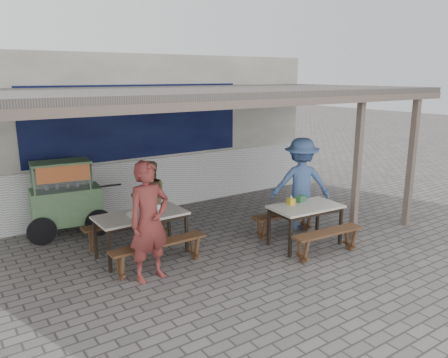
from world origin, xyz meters
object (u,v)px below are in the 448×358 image
at_px(donation_box, 301,199).
at_px(condiment_jar, 158,207).
at_px(table_left, 141,218).
at_px(condiment_bowl, 132,215).
at_px(bench_right_street, 328,238).
at_px(bench_right_wall, 285,218).
at_px(bench_left_wall, 127,226).
at_px(bench_left_street, 159,249).
at_px(patron_right_table, 301,183).
at_px(tissue_box, 291,202).
at_px(patron_wall_side, 149,198).
at_px(patron_street_side, 149,222).
at_px(table_right, 306,210).
at_px(vendor_cart, 65,195).

height_order(donation_box, condiment_jar, donation_box).
distance_m(table_left, condiment_bowl, 0.19).
height_order(bench_right_street, bench_right_wall, same).
distance_m(bench_left_wall, bench_right_wall, 3.00).
distance_m(bench_left_street, donation_box, 2.82).
relative_size(table_left, condiment_bowl, 8.14).
bearing_deg(condiment_bowl, bench_left_wall, 76.90).
bearing_deg(patron_right_table, bench_left_street, 36.35).
xyz_separation_m(tissue_box, condiment_jar, (-2.12, 1.10, -0.01)).
relative_size(tissue_box, condiment_bowl, 0.61).
bearing_deg(bench_left_wall, patron_right_table, -19.25).
relative_size(table_left, patron_wall_side, 1.04).
relative_size(bench_left_wall, condiment_jar, 18.36).
bearing_deg(patron_wall_side, bench_left_wall, 41.51).
height_order(bench_left_wall, patron_wall_side, patron_wall_side).
bearing_deg(donation_box, condiment_jar, 156.01).
distance_m(patron_street_side, patron_right_table, 3.55).
bearing_deg(donation_box, tissue_box, -172.72).
distance_m(table_right, patron_right_table, 1.01).
relative_size(bench_left_street, bench_left_wall, 1.00).
distance_m(patron_wall_side, tissue_box, 2.72).
height_order(bench_left_wall, donation_box, donation_box).
distance_m(patron_wall_side, patron_right_table, 3.03).
bearing_deg(patron_right_table, patron_street_side, 40.01).
xyz_separation_m(patron_street_side, tissue_box, (2.74, -0.13, -0.11)).
xyz_separation_m(patron_right_table, tissue_box, (-0.78, -0.56, -0.12)).
distance_m(tissue_box, donation_box, 0.27).
xyz_separation_m(vendor_cart, condiment_bowl, (0.62, -1.77, -0.02)).
distance_m(bench_right_wall, condiment_jar, 2.49).
bearing_deg(bench_left_street, condiment_jar, 63.19).
relative_size(patron_wall_side, tissue_box, 12.81).
bearing_deg(bench_right_street, bench_right_wall, 90.00).
bearing_deg(patron_right_table, tissue_box, 68.78).
relative_size(patron_wall_side, condiment_bowl, 7.80).
bearing_deg(condiment_bowl, bench_left_street, -75.73).
relative_size(bench_left_wall, patron_wall_side, 1.11).
xyz_separation_m(table_left, patron_street_side, (-0.25, -0.89, 0.24)).
height_order(bench_left_street, bench_right_street, same).
distance_m(bench_left_wall, tissue_box, 3.04).
relative_size(patron_street_side, donation_box, 10.32).
relative_size(patron_wall_side, condiment_jar, 16.57).
height_order(patron_wall_side, patron_right_table, patron_right_table).
bearing_deg(patron_street_side, bench_right_wall, -1.66).
relative_size(patron_street_side, patron_right_table, 1.00).
bearing_deg(bench_left_street, table_right, -12.69).
distance_m(vendor_cart, condiment_bowl, 1.88).
relative_size(table_left, table_right, 1.14).
bearing_deg(donation_box, vendor_cart, 142.14).
distance_m(table_right, patron_wall_side, 2.98).
height_order(bench_left_wall, table_right, table_right).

